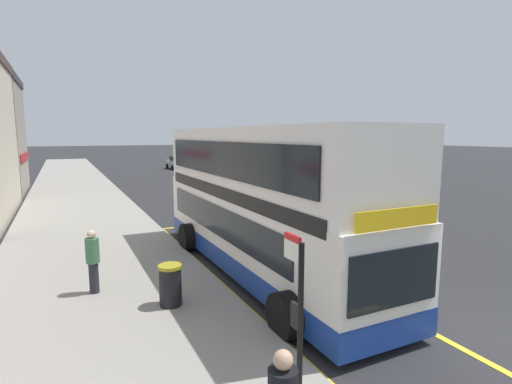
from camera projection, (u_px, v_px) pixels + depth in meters
ground_plane at (158, 181)px, 36.13m from camera, size 260.00×260.00×0.00m
pavement_near at (73, 185)px, 33.07m from camera, size 6.00×76.00×0.14m
double_decker_bus at (259, 205)px, 12.05m from camera, size 3.16×11.11×4.40m
bus_bay_markings at (265, 273)px, 12.08m from camera, size 3.18×14.42×0.01m
bus_stop_sign at (298, 304)px, 5.99m from camera, size 0.09×0.51×2.55m
parked_car_teal_ahead at (227, 182)px, 28.47m from camera, size 2.09×4.20×1.62m
parked_car_silver_far at (177, 162)px, 49.04m from camera, size 2.09×4.20×1.62m
pedestrian_waiting_near_sign at (93, 259)px, 10.13m from camera, size 0.34×0.34×1.66m
litter_bin at (170, 285)px, 9.45m from camera, size 0.56×0.56×0.99m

